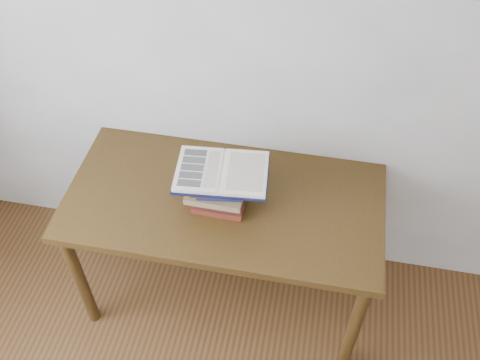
# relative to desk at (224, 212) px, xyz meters

# --- Properties ---
(desk) EXTENTS (1.47, 0.73, 0.79)m
(desk) POSITION_rel_desk_xyz_m (0.00, 0.00, 0.00)
(desk) COLOR #3F2B0F
(desk) RESTS_ON ground
(book_stack) EXTENTS (0.27, 0.19, 0.18)m
(book_stack) POSITION_rel_desk_xyz_m (-0.02, -0.03, 0.19)
(book_stack) COLOR maroon
(book_stack) RESTS_ON desk
(open_book) EXTENTS (0.43, 0.31, 0.03)m
(open_book) POSITION_rel_desk_xyz_m (-0.00, -0.02, 0.29)
(open_book) COLOR black
(open_book) RESTS_ON book_stack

